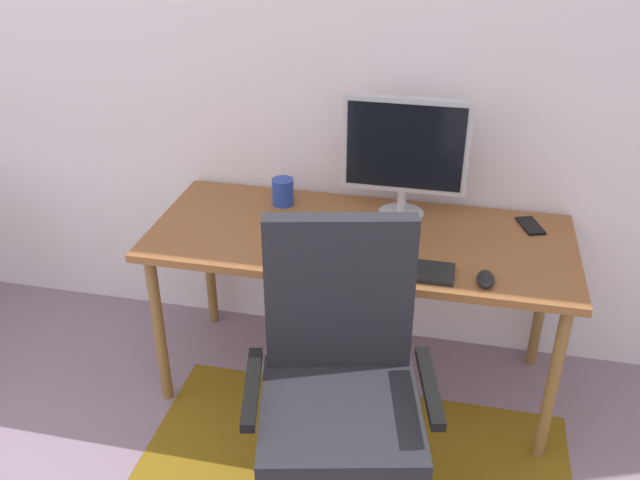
{
  "coord_description": "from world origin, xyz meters",
  "views": [
    {
      "loc": [
        0.56,
        -0.45,
        1.94
      ],
      "look_at": [
        0.12,
        1.55,
        0.8
      ],
      "focal_mm": 38.4,
      "sensor_mm": 36.0,
      "label": 1
    }
  ],
  "objects_px": {
    "coffee_cup": "(283,192)",
    "office_chair": "(339,421)",
    "monitor": "(405,150)",
    "computer_mouse": "(486,279)",
    "keyboard": "(391,268)",
    "cell_phone": "(530,226)",
    "desk": "(360,249)"
  },
  "relations": [
    {
      "from": "desk",
      "to": "monitor",
      "type": "bearing_deg",
      "value": 55.67
    },
    {
      "from": "computer_mouse",
      "to": "cell_phone",
      "type": "relative_size",
      "value": 0.74
    },
    {
      "from": "computer_mouse",
      "to": "office_chair",
      "type": "xyz_separation_m",
      "value": [
        -0.4,
        -0.46,
        -0.28
      ]
    },
    {
      "from": "keyboard",
      "to": "office_chair",
      "type": "height_order",
      "value": "office_chair"
    },
    {
      "from": "computer_mouse",
      "to": "cell_phone",
      "type": "bearing_deg",
      "value": 69.45
    },
    {
      "from": "computer_mouse",
      "to": "cell_phone",
      "type": "xyz_separation_m",
      "value": [
        0.17,
        0.45,
        -0.01
      ]
    },
    {
      "from": "office_chair",
      "to": "cell_phone",
      "type": "bearing_deg",
      "value": 45.06
    },
    {
      "from": "computer_mouse",
      "to": "office_chair",
      "type": "height_order",
      "value": "office_chair"
    },
    {
      "from": "keyboard",
      "to": "cell_phone",
      "type": "bearing_deg",
      "value": 41.58
    },
    {
      "from": "computer_mouse",
      "to": "cell_phone",
      "type": "height_order",
      "value": "computer_mouse"
    },
    {
      "from": "desk",
      "to": "keyboard",
      "type": "distance_m",
      "value": 0.28
    },
    {
      "from": "keyboard",
      "to": "desk",
      "type": "bearing_deg",
      "value": 122.38
    },
    {
      "from": "monitor",
      "to": "cell_phone",
      "type": "relative_size",
      "value": 3.43
    },
    {
      "from": "monitor",
      "to": "computer_mouse",
      "type": "xyz_separation_m",
      "value": [
        0.33,
        -0.44,
        -0.26
      ]
    },
    {
      "from": "computer_mouse",
      "to": "keyboard",
      "type": "bearing_deg",
      "value": 177.07
    },
    {
      "from": "coffee_cup",
      "to": "office_chair",
      "type": "relative_size",
      "value": 0.1
    },
    {
      "from": "keyboard",
      "to": "computer_mouse",
      "type": "relative_size",
      "value": 4.13
    },
    {
      "from": "desk",
      "to": "coffee_cup",
      "type": "relative_size",
      "value": 14.51
    },
    {
      "from": "keyboard",
      "to": "computer_mouse",
      "type": "height_order",
      "value": "computer_mouse"
    },
    {
      "from": "monitor",
      "to": "cell_phone",
      "type": "distance_m",
      "value": 0.57
    },
    {
      "from": "desk",
      "to": "keyboard",
      "type": "xyz_separation_m",
      "value": [
        0.15,
        -0.23,
        0.07
      ]
    },
    {
      "from": "desk",
      "to": "computer_mouse",
      "type": "distance_m",
      "value": 0.53
    },
    {
      "from": "coffee_cup",
      "to": "office_chair",
      "type": "xyz_separation_m",
      "value": [
        0.41,
        -0.9,
        -0.32
      ]
    },
    {
      "from": "keyboard",
      "to": "monitor",
      "type": "bearing_deg",
      "value": 91.9
    },
    {
      "from": "keyboard",
      "to": "coffee_cup",
      "type": "bearing_deg",
      "value": 139.67
    },
    {
      "from": "cell_phone",
      "to": "office_chair",
      "type": "relative_size",
      "value": 0.13
    },
    {
      "from": "computer_mouse",
      "to": "coffee_cup",
      "type": "xyz_separation_m",
      "value": [
        -0.81,
        0.44,
        0.04
      ]
    },
    {
      "from": "desk",
      "to": "cell_phone",
      "type": "bearing_deg",
      "value": 17.59
    },
    {
      "from": "computer_mouse",
      "to": "coffee_cup",
      "type": "bearing_deg",
      "value": 151.72
    },
    {
      "from": "monitor",
      "to": "computer_mouse",
      "type": "bearing_deg",
      "value": -52.99
    },
    {
      "from": "keyboard",
      "to": "office_chair",
      "type": "bearing_deg",
      "value": -99.99
    },
    {
      "from": "computer_mouse",
      "to": "office_chair",
      "type": "relative_size",
      "value": 0.1
    }
  ]
}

